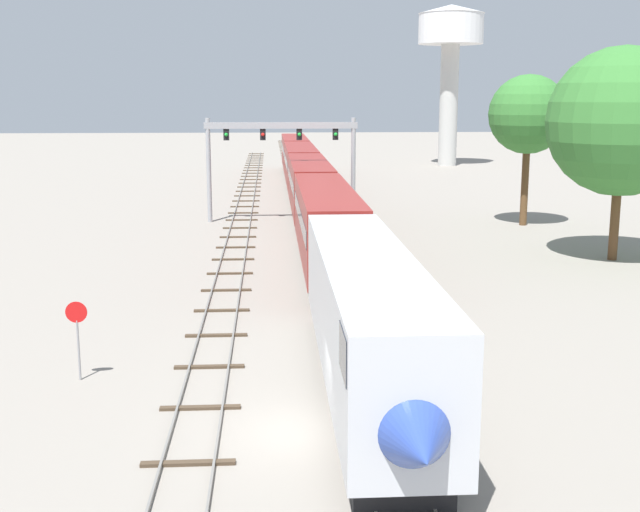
{
  "coord_description": "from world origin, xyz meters",
  "views": [
    {
      "loc": [
        -1.15,
        -22.67,
        9.95
      ],
      "look_at": [
        1.0,
        12.0,
        3.0
      ],
      "focal_mm": 45.12,
      "sensor_mm": 36.0,
      "label": 1
    }
  ],
  "objects_px": {
    "passenger_train": "(309,188)",
    "stop_sign": "(77,329)",
    "water_tower": "(451,41)",
    "trackside_tree_mid": "(528,115)",
    "trackside_tree_left": "(622,122)",
    "signal_gantry": "(281,146)"
  },
  "relations": [
    {
      "from": "trackside_tree_mid",
      "to": "trackside_tree_left",
      "type": "bearing_deg",
      "value": -84.52
    },
    {
      "from": "passenger_train",
      "to": "trackside_tree_left",
      "type": "height_order",
      "value": "trackside_tree_left"
    },
    {
      "from": "signal_gantry",
      "to": "water_tower",
      "type": "relative_size",
      "value": 0.54
    },
    {
      "from": "stop_sign",
      "to": "trackside_tree_left",
      "type": "height_order",
      "value": "trackside_tree_left"
    },
    {
      "from": "passenger_train",
      "to": "water_tower",
      "type": "bearing_deg",
      "value": 66.08
    },
    {
      "from": "signal_gantry",
      "to": "water_tower",
      "type": "bearing_deg",
      "value": 64.23
    },
    {
      "from": "trackside_tree_left",
      "to": "trackside_tree_mid",
      "type": "relative_size",
      "value": 1.12
    },
    {
      "from": "stop_sign",
      "to": "trackside_tree_mid",
      "type": "height_order",
      "value": "trackside_tree_mid"
    },
    {
      "from": "trackside_tree_left",
      "to": "trackside_tree_mid",
      "type": "bearing_deg",
      "value": 95.48
    },
    {
      "from": "water_tower",
      "to": "stop_sign",
      "type": "height_order",
      "value": "water_tower"
    },
    {
      "from": "trackside_tree_mid",
      "to": "water_tower",
      "type": "bearing_deg",
      "value": 83.83
    },
    {
      "from": "trackside_tree_mid",
      "to": "passenger_train",
      "type": "bearing_deg",
      "value": 167.47
    },
    {
      "from": "stop_sign",
      "to": "water_tower",
      "type": "bearing_deg",
      "value": 69.68
    },
    {
      "from": "passenger_train",
      "to": "trackside_tree_left",
      "type": "relative_size",
      "value": 7.52
    },
    {
      "from": "passenger_train",
      "to": "signal_gantry",
      "type": "distance_m",
      "value": 4.12
    },
    {
      "from": "stop_sign",
      "to": "trackside_tree_left",
      "type": "relative_size",
      "value": 0.22
    },
    {
      "from": "water_tower",
      "to": "stop_sign",
      "type": "distance_m",
      "value": 94.63
    },
    {
      "from": "trackside_tree_mid",
      "to": "signal_gantry",
      "type": "bearing_deg",
      "value": 170.57
    },
    {
      "from": "stop_sign",
      "to": "trackside_tree_mid",
      "type": "bearing_deg",
      "value": 51.45
    },
    {
      "from": "trackside_tree_mid",
      "to": "stop_sign",
      "type": "bearing_deg",
      "value": -128.55
    },
    {
      "from": "water_tower",
      "to": "stop_sign",
      "type": "xyz_separation_m",
      "value": [
        -32.42,
        -87.53,
        -15.57
      ]
    },
    {
      "from": "passenger_train",
      "to": "stop_sign",
      "type": "bearing_deg",
      "value": -105.12
    }
  ]
}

